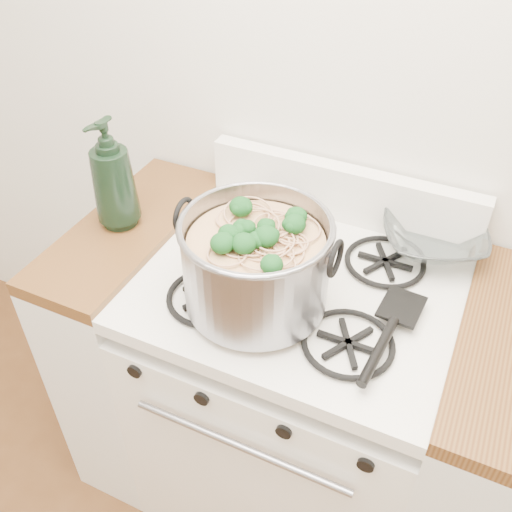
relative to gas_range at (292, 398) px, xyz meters
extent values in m
plane|color=silver|center=(0.00, 0.34, 0.91)|extent=(3.60, 0.00, 3.60)
cube|color=white|center=(0.00, 0.00, -0.03)|extent=(0.76, 0.65, 0.81)
cube|color=white|center=(0.00, 0.00, 0.44)|extent=(0.76, 0.65, 0.04)
cube|color=black|center=(0.00, -0.31, -0.02)|extent=(0.58, 0.02, 0.46)
cube|color=black|center=(0.00, 0.00, 0.48)|extent=(0.60, 0.56, 0.02)
cylinder|color=black|center=(-0.28, -0.32, 0.34)|extent=(0.04, 0.03, 0.04)
cylinder|color=black|center=(-0.10, -0.32, 0.34)|extent=(0.04, 0.03, 0.04)
cylinder|color=black|center=(0.10, -0.32, 0.34)|extent=(0.04, 0.03, 0.04)
cylinder|color=black|center=(0.28, -0.32, 0.34)|extent=(0.04, 0.03, 0.04)
cube|color=silver|center=(-0.51, 0.00, 0.00)|extent=(0.25, 0.65, 0.88)
cube|color=#4C2A12|center=(-0.51, 0.00, 0.46)|extent=(0.25, 0.65, 0.04)
cylinder|color=gray|center=(-0.06, -0.12, 0.59)|extent=(0.32, 0.32, 0.21)
torus|color=gray|center=(-0.06, -0.12, 0.70)|extent=(0.33, 0.33, 0.01)
torus|color=black|center=(-0.24, -0.12, 0.67)|extent=(0.01, 0.08, 0.08)
torus|color=black|center=(0.11, -0.12, 0.67)|extent=(0.01, 0.08, 0.08)
cylinder|color=tan|center=(-0.06, -0.12, 0.57)|extent=(0.30, 0.30, 0.17)
sphere|color=#114217|center=(-0.06, -0.12, 0.68)|extent=(0.04, 0.04, 0.04)
sphere|color=#114217|center=(-0.06, -0.12, 0.68)|extent=(0.04, 0.04, 0.04)
sphere|color=#114217|center=(-0.06, -0.12, 0.68)|extent=(0.04, 0.04, 0.04)
sphere|color=#114217|center=(-0.06, -0.12, 0.68)|extent=(0.04, 0.04, 0.04)
sphere|color=#114217|center=(-0.06, -0.12, 0.68)|extent=(0.04, 0.04, 0.04)
sphere|color=#114217|center=(-0.06, -0.12, 0.68)|extent=(0.04, 0.04, 0.04)
sphere|color=#114217|center=(-0.06, -0.12, 0.68)|extent=(0.04, 0.04, 0.04)
sphere|color=#114217|center=(-0.06, -0.12, 0.68)|extent=(0.04, 0.04, 0.04)
sphere|color=#114217|center=(-0.06, -0.12, 0.68)|extent=(0.04, 0.04, 0.04)
sphere|color=#114217|center=(-0.06, -0.12, 0.68)|extent=(0.04, 0.04, 0.04)
sphere|color=#114217|center=(-0.06, -0.12, 0.68)|extent=(0.04, 0.04, 0.04)
sphere|color=#114217|center=(-0.06, -0.12, 0.68)|extent=(0.04, 0.04, 0.04)
sphere|color=#114217|center=(-0.06, -0.12, 0.68)|extent=(0.04, 0.04, 0.04)
imported|color=white|center=(0.26, 0.25, 0.50)|extent=(0.13, 0.13, 0.03)
imported|color=black|center=(-0.52, 0.00, 0.64)|extent=(0.13, 0.13, 0.30)
camera|label=1|loc=(0.34, -0.97, 1.41)|focal=40.00mm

